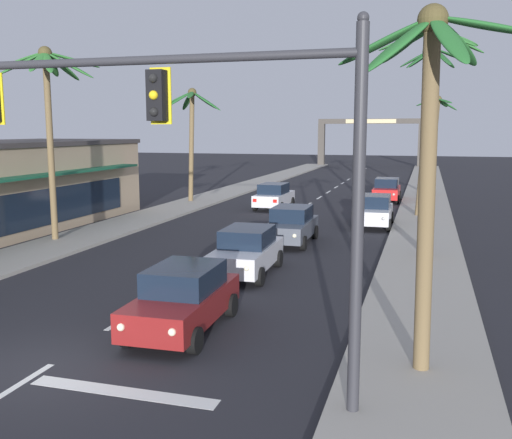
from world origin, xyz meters
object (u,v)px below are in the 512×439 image
at_px(traffic_signal_mast, 165,132).
at_px(sedan_parked_mid_kerb, 374,210).
at_px(sedan_third_in_queue, 247,251).
at_px(palm_right_nearest, 428,118).
at_px(sedan_parked_nearest_kerb, 387,190).
at_px(town_gateway_arch, 370,136).
at_px(sedan_fifth_in_queue, 291,225).
at_px(sedan_oncoming_far, 274,196).
at_px(palm_left_second, 47,91).
at_px(palm_left_third, 191,120).
at_px(palm_right_third, 429,100).
at_px(palm_right_farthest, 435,130).
at_px(palm_right_second, 431,95).
at_px(sedan_lead_at_stop_bar, 183,298).

bearing_deg(traffic_signal_mast, sedan_parked_mid_kerb, 84.51).
relative_size(sedan_third_in_queue, palm_right_nearest, 0.59).
bearing_deg(sedan_parked_nearest_kerb, traffic_signal_mast, -93.41).
relative_size(traffic_signal_mast, town_gateway_arch, 0.76).
relative_size(traffic_signal_mast, sedan_parked_mid_kerb, 2.54).
xyz_separation_m(sedan_parked_nearest_kerb, sedan_parked_mid_kerb, (0.10, -11.42, 0.00)).
distance_m(sedan_fifth_in_queue, sedan_oncoming_far, 11.69).
bearing_deg(sedan_parked_mid_kerb, palm_left_second, -147.85).
bearing_deg(palm_left_third, sedan_parked_mid_kerb, -26.43).
relative_size(palm_left_second, palm_right_third, 0.88).
distance_m(traffic_signal_mast, palm_right_farthest, 37.41).
relative_size(traffic_signal_mast, palm_right_farthest, 1.47).
relative_size(sedan_parked_mid_kerb, town_gateway_arch, 0.30).
xyz_separation_m(sedan_third_in_queue, palm_right_third, (6.04, 15.93, 6.00)).
xyz_separation_m(sedan_third_in_queue, sedan_parked_mid_kerb, (3.46, 11.98, 0.00)).
height_order(palm_right_second, palm_right_third, palm_right_third).
bearing_deg(sedan_fifth_in_queue, town_gateway_arch, 91.94).
distance_m(palm_left_second, town_gateway_arch, 61.71).
bearing_deg(traffic_signal_mast, sedan_fifth_in_queue, 94.23).
bearing_deg(palm_right_nearest, palm_right_third, 90.06).
relative_size(sedan_lead_at_stop_bar, palm_right_second, 0.49).
relative_size(sedan_oncoming_far, palm_right_farthest, 0.58).
distance_m(palm_left_second, palm_left_third, 15.36).
xyz_separation_m(sedan_parked_nearest_kerb, palm_left_second, (-13.72, -20.10, 6.01)).
xyz_separation_m(sedan_fifth_in_queue, palm_right_nearest, (5.82, -13.30, 4.54)).
height_order(palm_right_nearest, palm_right_third, palm_right_third).
distance_m(traffic_signal_mast, palm_right_third, 25.93).
height_order(sedan_oncoming_far, sedan_parked_mid_kerb, same).
bearing_deg(palm_right_nearest, sedan_third_in_queue, 130.04).
bearing_deg(palm_right_nearest, palm_right_farthest, 89.15).
distance_m(sedan_oncoming_far, palm_right_third, 11.32).
distance_m(sedan_parked_nearest_kerb, palm_right_second, 20.07).
xyz_separation_m(sedan_oncoming_far, sedan_parked_mid_kerb, (6.94, -5.20, 0.00)).
bearing_deg(sedan_fifth_in_queue, palm_right_third, 59.51).
height_order(sedan_oncoming_far, palm_right_farthest, palm_right_farthest).
distance_m(sedan_fifth_in_queue, sedan_parked_mid_kerb, 6.71).
height_order(sedan_third_in_queue, palm_left_second, palm_left_second).
distance_m(sedan_fifth_in_queue, town_gateway_arch, 58.39).
distance_m(traffic_signal_mast, sedan_parked_mid_kerb, 22.01).
xyz_separation_m(sedan_oncoming_far, palm_right_second, (9.60, -12.85, 5.62)).
xyz_separation_m(sedan_lead_at_stop_bar, palm_right_nearest, (5.88, -1.12, 4.54)).
bearing_deg(sedan_third_in_queue, town_gateway_arch, 91.55).
height_order(sedan_fifth_in_queue, sedan_parked_mid_kerb, same).
bearing_deg(traffic_signal_mast, palm_right_third, 79.67).
bearing_deg(palm_left_second, palm_right_second, 3.59).
relative_size(sedan_parked_nearest_kerb, palm_right_third, 0.45).
height_order(sedan_oncoming_far, palm_left_third, palm_left_third).
bearing_deg(sedan_oncoming_far, sedan_third_in_queue, -78.56).
distance_m(traffic_signal_mast, sedan_third_in_queue, 10.52).
xyz_separation_m(palm_right_nearest, town_gateway_arch, (-7.79, 71.55, -1.05)).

